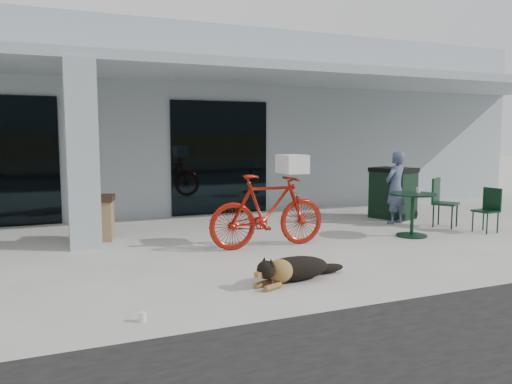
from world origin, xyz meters
name	(u,v)px	position (x,y,z in m)	size (l,w,h in m)	color
ground	(212,272)	(0.00, 0.00, 0.00)	(80.00, 80.00, 0.00)	beige
building	(122,123)	(0.00, 8.50, 2.25)	(22.00, 7.00, 4.50)	#9CA8B1
storefront_glass_right	(220,158)	(1.80, 4.98, 1.35)	(2.40, 0.06, 2.70)	black
column	(82,155)	(-1.50, 2.30, 1.56)	(0.50, 0.50, 3.12)	#9CA8B1
overhang	(155,68)	(0.00, 3.60, 3.21)	(22.00, 2.80, 0.18)	#9CA8B1
bicycle	(268,211)	(1.35, 1.13, 0.62)	(0.58, 2.07, 1.24)	#9B180C
laundry_basket	(292,164)	(1.80, 1.13, 1.40)	(0.53, 0.39, 0.31)	white
dog	(295,267)	(0.86, -0.82, 0.18)	(1.10, 0.37, 0.37)	black
cup_near_dog	(142,317)	(-1.21, -1.50, 0.05)	(0.08, 0.08, 0.10)	white
cafe_table_far	(412,215)	(4.21, 0.93, 0.41)	(0.87, 0.87, 0.81)	#11301D
cafe_chair_far_a	(446,203)	(5.50, 1.45, 0.50)	(0.45, 0.50, 1.01)	#11301D
cafe_chair_far_b	(486,210)	(5.79, 0.70, 0.43)	(0.39, 0.43, 0.87)	#11301D
person	(395,188)	(4.80, 2.18, 0.78)	(0.57, 0.37, 1.55)	#424F6F
cup_on_table	(418,190)	(4.38, 0.99, 0.86)	(0.07, 0.07, 0.10)	white
trash_receptacle	(100,218)	(-1.20, 2.80, 0.41)	(0.48, 0.48, 0.82)	olive
wheeled_bin	(393,193)	(5.22, 2.80, 0.58)	(0.71, 0.91, 1.16)	black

